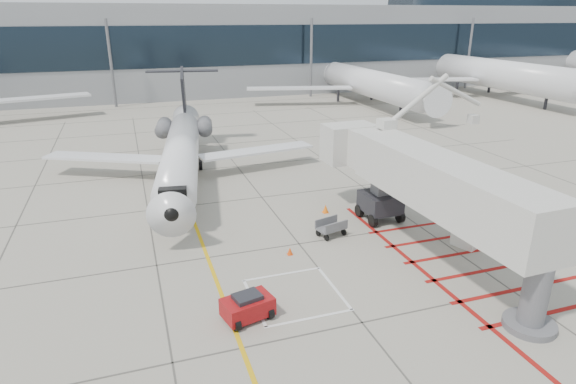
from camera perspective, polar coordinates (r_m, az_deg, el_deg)
name	(u,v)px	position (r m, az deg, el deg)	size (l,w,h in m)	color
ground_plane	(326,277)	(24.67, 4.51, -10.07)	(260.00, 260.00, 0.00)	#9B9586
regional_jet	(178,141)	(36.10, -12.89, 5.86)	(22.83, 28.78, 7.54)	white
jet_bridge	(443,195)	(25.94, 17.89, -0.35)	(8.85, 18.68, 7.47)	silver
pushback_tug	(248,306)	(21.42, -4.82, -13.29)	(2.12, 1.33, 1.24)	#9E0F12
baggage_cart	(331,228)	(28.84, 5.15, -4.21)	(1.68, 1.06, 1.06)	#5A5B5F
ground_power_unit	(473,228)	(29.70, 21.12, -3.96)	(2.37, 1.38, 1.87)	silver
cone_nose	(290,251)	(26.67, 0.23, -7.01)	(0.31, 0.31, 0.43)	#E3450B
cone_side	(326,209)	(32.20, 4.47, -1.98)	(0.41, 0.41, 0.57)	orange
terminal_building	(228,47)	(91.59, -7.14, 16.69)	(180.00, 28.00, 14.00)	gray
terminal_glass_band	(246,46)	(77.85, -4.95, 16.91)	(180.00, 0.10, 6.00)	black
terminal_dome	(503,7)	(119.12, 24.15, 19.36)	(40.00, 28.00, 28.00)	black
bg_aircraft_c	(362,64)	(73.92, 8.81, 14.79)	(34.19, 37.99, 11.40)	silver
bg_aircraft_d	(487,54)	(86.15, 22.51, 14.88)	(39.49, 43.88, 13.16)	silver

